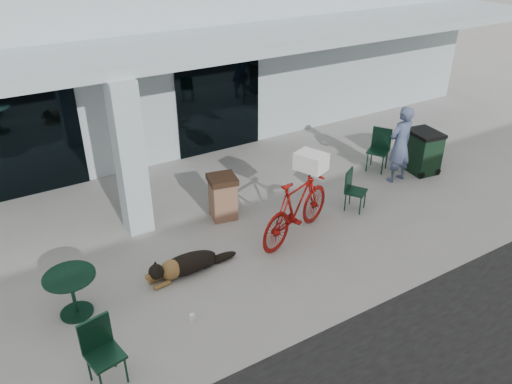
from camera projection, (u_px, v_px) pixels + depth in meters
ground at (260, 263)px, 9.24m from camera, size 80.00×80.00×0.00m
building at (107, 50)px, 14.52m from camera, size 22.00×7.00×4.50m
storefront_glass_left at (15, 141)px, 10.86m from camera, size 2.80×0.06×2.70m
storefront_glass_right at (219, 102)px, 13.14m from camera, size 2.40×0.06×2.70m
column at (130, 160)px, 9.53m from camera, size 0.50×0.50×3.12m
overhang at (170, 49)px, 10.39m from camera, size 22.00×2.80×0.18m
bicycle at (296, 208)px, 9.72m from camera, size 2.26×1.35×1.31m
laundry_basket at (311, 161)px, 9.63m from camera, size 0.61×0.69×0.34m
dog at (187, 263)px, 8.88m from camera, size 1.33×0.56×0.43m
cup_near_dog at (192, 317)px, 7.90m from camera, size 0.12×0.12×0.11m
cafe_table_near at (73, 295)px, 7.88m from camera, size 0.92×0.92×0.76m
cafe_chair_near at (105, 355)px, 6.64m from camera, size 0.53×0.56×0.99m
cafe_table_far at (413, 146)px, 13.02m from camera, size 0.88×0.88×0.77m
cafe_chair_far_a at (356, 191)px, 10.73m from camera, size 0.59×0.60×0.92m
cafe_chair_far_b at (378, 151)px, 12.41m from camera, size 0.70×0.68×1.06m
person at (400, 145)px, 11.73m from camera, size 0.69×0.46×1.87m
cup_on_table at (418, 128)px, 12.94m from camera, size 0.08×0.08×0.11m
trash_receptacle at (223, 197)px, 10.44m from camera, size 0.66×0.66×0.96m
wheeled_bin at (422, 151)px, 12.38m from camera, size 0.76×0.91×1.06m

